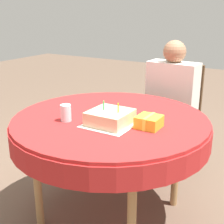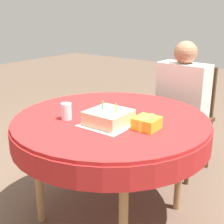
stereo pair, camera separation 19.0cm
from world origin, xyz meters
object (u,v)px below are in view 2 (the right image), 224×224
chair (185,113)px  gift_box (147,123)px  birthday_cake (109,117)px  drinking_glass (66,111)px  person (181,96)px

chair → gift_box: 1.05m
birthday_cake → drinking_glass: (-0.26, -0.09, 0.01)m
chair → person: bearing=-90.0°
drinking_glass → gift_box: bearing=18.0°
drinking_glass → person: bearing=75.6°
person → gift_box: person is taller
chair → person: person is taller
chair → drinking_glass: bearing=-100.0°
chair → gift_box: (0.20, -1.00, 0.25)m
gift_box → person: bearing=102.9°
chair → drinking_glass: 1.21m
birthday_cake → drinking_glass: bearing=-161.7°
birthday_cake → person: bearing=89.3°
drinking_glass → chair: bearing=76.4°
chair → gift_box: bearing=-75.1°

